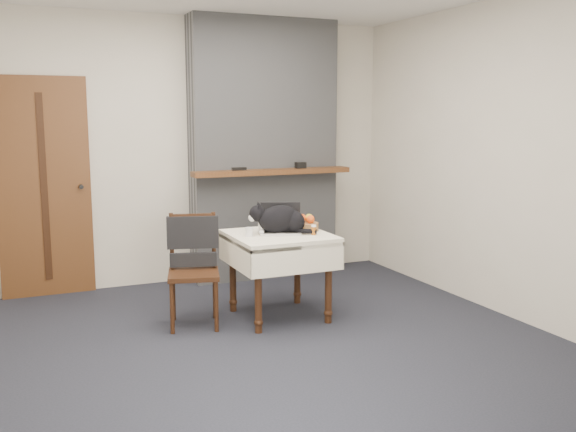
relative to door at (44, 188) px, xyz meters
name	(u,v)px	position (x,y,z in m)	size (l,w,h in m)	color
ground	(243,345)	(1.20, -1.97, -1.00)	(4.50, 4.50, 0.00)	black
room_shell	(220,100)	(1.20, -1.51, 0.76)	(4.52, 4.01, 2.61)	beige
door	(44,188)	(0.00, 0.00, 0.00)	(0.82, 0.10, 2.00)	brown
chimney	(264,150)	(2.10, -0.13, 0.30)	(1.62, 0.48, 2.60)	gray
side_table	(279,247)	(1.70, -1.47, -0.41)	(0.78, 0.78, 0.70)	#311B0D
laptop	(281,225)	(1.73, -1.42, -0.24)	(0.41, 0.38, 0.24)	#B7B7BC
cat	(281,220)	(1.71, -1.47, -0.19)	(0.52, 0.33, 0.27)	black
cream_jar	(249,232)	(1.43, -1.49, -0.26)	(0.06, 0.06, 0.07)	silver
pill_bottle	(314,230)	(1.93, -1.63, -0.26)	(0.04, 0.04, 0.08)	#9E5013
fruit_basket	(304,224)	(1.95, -1.42, -0.25)	(0.23, 0.23, 0.13)	#A07A40
desk_clutter	(295,232)	(1.85, -1.47, -0.30)	(0.13, 0.02, 0.01)	black
chair	(193,254)	(1.02, -1.33, -0.44)	(0.49, 0.48, 0.88)	#311B0D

